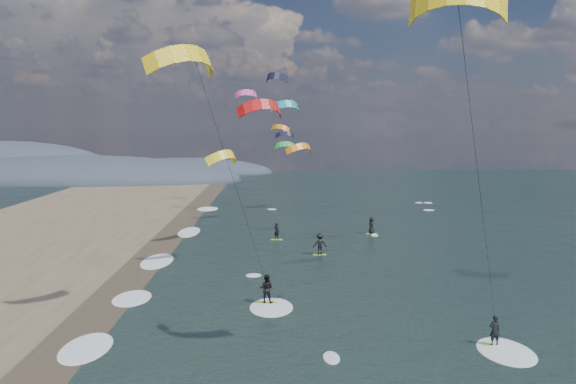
{
  "coord_description": "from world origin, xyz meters",
  "views": [
    {
      "loc": [
        -1.81,
        -24.44,
        10.81
      ],
      "look_at": [
        -1.0,
        12.0,
        7.0
      ],
      "focal_mm": 40.0,
      "sensor_mm": 36.0,
      "label": 1
    }
  ],
  "objects": [
    {
      "name": "kitesurfer_near_a",
      "position": [
        5.98,
        1.11,
        12.18
      ],
      "size": [
        7.58,
        8.66,
        16.64
      ],
      "color": "#ACE227",
      "rests_on": "ground"
    },
    {
      "name": "bg_kite_field",
      "position": [
        -1.43,
        56.28,
        10.98
      ],
      "size": [
        11.41,
        73.19,
        9.73
      ],
      "color": "teal",
      "rests_on": "ground"
    },
    {
      "name": "shoreline_surf",
      "position": [
        -10.8,
        14.75,
        0.0
      ],
      "size": [
        2.4,
        79.4,
        0.11
      ],
      "color": "white",
      "rests_on": "ground"
    },
    {
      "name": "kitesurfer_near_b",
      "position": [
        -4.66,
        9.34,
        10.07
      ],
      "size": [
        7.08,
        9.24,
        15.25
      ],
      "color": "#ACE227",
      "rests_on": "ground"
    },
    {
      "name": "coastal_hills",
      "position": [
        -44.84,
        107.86,
        0.0
      ],
      "size": [
        80.0,
        41.0,
        15.0
      ],
      "color": "#3D4756",
      "rests_on": "ground"
    },
    {
      "name": "wet_sand_strip",
      "position": [
        -12.0,
        10.0,
        0.0
      ],
      "size": [
        3.0,
        240.0,
        0.0
      ],
      "primitive_type": "cube",
      "color": "#382D23",
      "rests_on": "ground"
    },
    {
      "name": "far_kitesurfers",
      "position": [
        3.24,
        32.37,
        0.88
      ],
      "size": [
        10.57,
        11.11,
        1.82
      ],
      "color": "#ACE227",
      "rests_on": "ground"
    }
  ]
}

